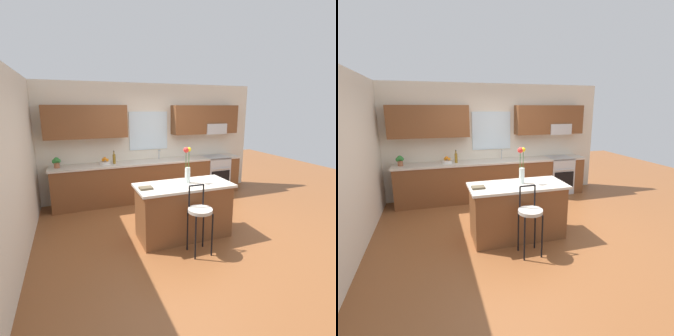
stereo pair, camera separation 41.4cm
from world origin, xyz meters
TOP-DOWN VIEW (x-y plane):
  - ground_plane at (0.00, 0.00)m, footprint 14.00×14.00m
  - wall_left at (-2.56, 0.30)m, footprint 0.12×4.60m
  - back_wall_assembly at (0.03, 1.98)m, footprint 5.60×0.50m
  - counter_run at (0.00, 1.70)m, footprint 4.56×0.64m
  - sink_faucet at (0.21, 1.84)m, footprint 0.02×0.13m
  - oven_range at (1.69, 1.68)m, footprint 0.60×0.64m
  - kitchen_island at (-0.10, -0.31)m, footprint 1.60×0.73m
  - bar_stool_near at (-0.10, -0.89)m, footprint 0.36×0.36m
  - flower_vase at (-0.02, -0.26)m, footprint 0.13×0.09m
  - cookbook at (-0.76, -0.34)m, footprint 0.20×0.15m
  - fruit_bowl_oranges at (-1.11, 1.70)m, footprint 0.24×0.24m
  - bottle_olive_oil at (-0.90, 1.70)m, footprint 0.06×0.06m
  - potted_plant_small at (-2.09, 1.70)m, footprint 0.17×0.12m

SIDE VIEW (x-z plane):
  - ground_plane at x=0.00m, z-range 0.00..0.00m
  - oven_range at x=1.69m, z-range 0.00..0.92m
  - kitchen_island at x=-0.10m, z-range 0.00..0.92m
  - counter_run at x=0.00m, z-range 0.01..0.93m
  - bar_stool_near at x=-0.10m, z-range 0.11..1.16m
  - cookbook at x=-0.76m, z-range 0.92..0.95m
  - fruit_bowl_oranges at x=-1.11m, z-range 0.89..1.05m
  - bottle_olive_oil at x=-0.90m, z-range 0.89..1.18m
  - potted_plant_small at x=-2.09m, z-range 0.93..1.16m
  - sink_faucet at x=0.21m, z-range 0.95..1.18m
  - flower_vase at x=-0.02m, z-range 0.90..1.50m
  - wall_left at x=-2.56m, z-range 0.00..2.70m
  - back_wall_assembly at x=0.03m, z-range 0.16..2.86m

